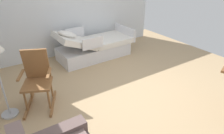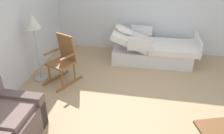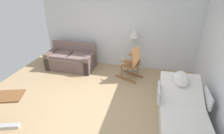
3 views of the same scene
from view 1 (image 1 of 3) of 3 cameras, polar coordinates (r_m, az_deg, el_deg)
The scene contains 4 objects.
ground_plane at distance 4.13m, azimuth 5.44°, elevation -7.08°, with size 6.49×6.49×0.00m, color tan.
side_wall at distance 5.79m, azimuth -10.94°, elevation 17.13°, with size 0.10×5.14×2.70m, color silver.
hospital_bed at distance 5.54m, azimuth -5.22°, elevation 5.71°, with size 1.06×2.13×0.95m.
rocking_chair at distance 3.77m, azimuth -20.55°, elevation -3.40°, with size 0.89×0.74×1.05m.
Camera 1 is at (-2.64, 2.17, 2.31)m, focal length 31.95 mm.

